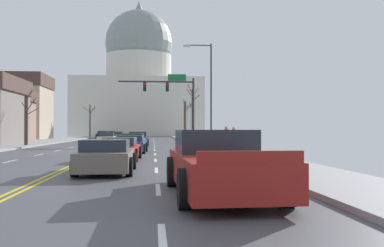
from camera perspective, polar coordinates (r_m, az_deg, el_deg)
The scene contains 21 objects.
ground at distance 30.28m, azimuth -11.60°, elevation -3.64°, with size 20.00×180.00×0.20m.
signal_gantry at distance 45.12m, azimuth -2.56°, elevation 3.91°, with size 7.91×0.41×7.17m.
street_lamp_right at distance 36.00m, azimuth 2.07°, elevation 5.01°, with size 2.39×0.24×8.54m.
capitol_building at distance 105.61m, azimuth -7.03°, elevation 5.06°, with size 29.53×22.35×32.84m.
sedan_near_00 at distance 40.89m, azimuth -7.16°, elevation -2.06°, with size 2.06×4.61×1.31m.
sedan_near_01 at distance 34.63m, azimuth -7.82°, elevation -2.36°, with size 2.14×4.34×1.21m.
sedan_near_02 at distance 28.84m, azimuth -7.99°, elevation -2.73°, with size 2.08×4.59×1.14m.
sedan_near_03 at distance 21.91m, azimuth -9.44°, elevation -3.39°, with size 2.05×4.54×1.14m.
sedan_near_04 at distance 15.62m, azimuth -11.24°, elevation -4.33°, with size 1.98×4.31×1.19m.
pickup_truck_near_05 at distance 10.32m, azimuth 3.67°, elevation -5.47°, with size 2.41×5.76×1.53m.
sedan_oncoming_00 at distance 50.35m, azimuth -11.22°, elevation -1.88°, with size 2.13×4.55×1.19m.
sedan_oncoming_01 at distance 61.90m, azimuth -9.85°, elevation -1.66°, with size 1.96×4.58×1.20m.
sedan_oncoming_02 at distance 74.16m, azimuth -11.71°, elevation -1.48°, with size 1.98×4.49×1.27m.
sedan_oncoming_03 at distance 86.83m, azimuth -10.74°, elevation -1.39°, with size 2.02×4.34×1.22m.
flank_building_00 at distance 74.51m, azimuth -22.08°, elevation 2.09°, with size 9.62×9.67×10.25m.
bare_tree_00 at distance 51.78m, azimuth 0.10°, elevation 1.37°, with size 1.65×1.58×6.78m.
bare_tree_01 at distance 80.94m, azimuth -13.33°, elevation 0.51°, with size 2.11×1.97×5.88m.
bare_tree_02 at distance 62.10m, azimuth -0.91°, elevation 0.56°, with size 1.65×1.90×5.73m.
bare_tree_03 at distance 41.25m, azimuth -21.05°, elevation 0.63°, with size 1.81×2.39×4.85m.
pedestrian_00 at distance 31.19m, azimuth 4.55°, elevation -1.69°, with size 0.35×0.34×1.63m.
pedestrian_01 at distance 28.23m, azimuth 5.55°, elevation -1.86°, with size 0.35×0.34×1.56m.
Camera 1 is at (3.36, -30.06, 1.55)m, focal length 40.35 mm.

